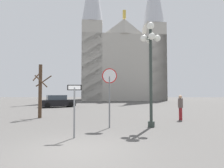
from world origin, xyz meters
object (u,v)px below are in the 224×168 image
at_px(street_lamp, 151,56).
at_px(parked_car_near_black, 58,101).
at_px(stop_sign, 109,86).
at_px(cathedral, 122,59).
at_px(bare_tree, 40,90).
at_px(one_way_arrow_sign, 74,105).
at_px(pedestrian_walking, 180,105).

distance_m(street_lamp, parked_car_near_black, 16.04).
bearing_deg(stop_sign, parked_car_near_black, 118.02).
bearing_deg(street_lamp, parked_car_near_black, 125.80).
height_order(cathedral, street_lamp, cathedral).
relative_size(street_lamp, bare_tree, 1.47).
distance_m(cathedral, parked_car_near_black, 24.18).
height_order(one_way_arrow_sign, bare_tree, bare_tree).
bearing_deg(parked_car_near_black, street_lamp, -54.20).
height_order(stop_sign, one_way_arrow_sign, stop_sign).
distance_m(cathedral, stop_sign, 34.66).
bearing_deg(one_way_arrow_sign, pedestrian_walking, 39.31).
bearing_deg(one_way_arrow_sign, parked_car_near_black, 110.11).
relative_size(one_way_arrow_sign, parked_car_near_black, 0.50).
height_order(one_way_arrow_sign, parked_car_near_black, one_way_arrow_sign).
relative_size(stop_sign, one_way_arrow_sign, 1.44).
xyz_separation_m(bare_tree, pedestrian_walking, (9.88, -0.77, -1.02)).
distance_m(stop_sign, pedestrian_walking, 5.58).
xyz_separation_m(cathedral, stop_sign, (-1.58, -33.79, -7.53)).
height_order(cathedral, one_way_arrow_sign, cathedral).
relative_size(bare_tree, parked_car_near_black, 0.89).
xyz_separation_m(stop_sign, street_lamp, (2.25, 0.30, 1.64)).
distance_m(cathedral, pedestrian_walking, 32.36).
relative_size(street_lamp, parked_car_near_black, 1.31).
distance_m(one_way_arrow_sign, pedestrian_walking, 7.83).
bearing_deg(stop_sign, pedestrian_walking, 30.73).
relative_size(stop_sign, street_lamp, 0.55).
relative_size(cathedral, pedestrian_walking, 19.58).
height_order(street_lamp, parked_car_near_black, street_lamp).
distance_m(street_lamp, bare_tree, 8.34).
height_order(street_lamp, bare_tree, street_lamp).
relative_size(stop_sign, pedestrian_walking, 1.88).
bearing_deg(bare_tree, parked_car_near_black, 100.41).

